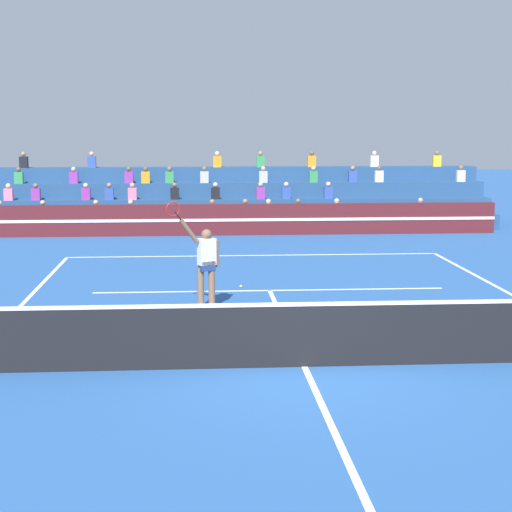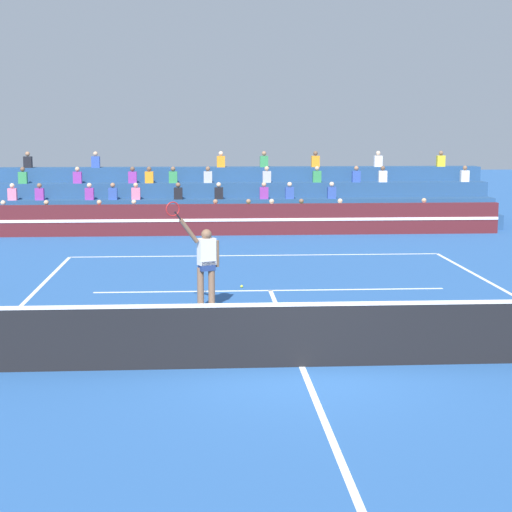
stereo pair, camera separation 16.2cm
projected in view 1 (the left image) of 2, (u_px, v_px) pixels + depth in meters
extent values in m
plane|color=#285699|center=(304.00, 367.00, 13.77)|extent=(120.00, 120.00, 0.00)
cube|color=white|center=(254.00, 255.00, 25.50)|extent=(11.00, 0.10, 0.01)
cube|color=white|center=(270.00, 290.00, 20.10)|extent=(8.25, 0.10, 0.01)
cube|color=white|center=(304.00, 367.00, 13.77)|extent=(0.10, 12.85, 0.01)
cube|color=black|center=(305.00, 337.00, 13.69)|extent=(11.90, 0.02, 1.00)
cube|color=white|center=(305.00, 304.00, 13.61)|extent=(11.90, 0.04, 0.06)
cube|color=#51191E|center=(244.00, 220.00, 30.16)|extent=(18.00, 0.24, 1.10)
cube|color=white|center=(244.00, 220.00, 30.03)|extent=(18.00, 0.02, 0.10)
cube|color=navy|center=(242.00, 223.00, 31.46)|extent=(19.08, 0.95, 0.55)
cube|color=pink|center=(420.00, 209.00, 31.68)|extent=(0.32, 0.22, 0.44)
sphere|color=tan|center=(420.00, 200.00, 31.64)|extent=(0.18, 0.18, 0.18)
cube|color=#2D4CA5|center=(0.00, 212.00, 30.60)|extent=(0.32, 0.22, 0.44)
cube|color=#2D4CA5|center=(131.00, 211.00, 30.93)|extent=(0.32, 0.22, 0.44)
sphere|color=beige|center=(131.00, 202.00, 30.88)|extent=(0.18, 0.18, 0.18)
cube|color=#338C4C|center=(245.00, 210.00, 31.22)|extent=(0.32, 0.22, 0.44)
sphere|color=#9E7051|center=(245.00, 201.00, 31.17)|extent=(0.18, 0.18, 0.18)
cube|color=silver|center=(268.00, 210.00, 31.28)|extent=(0.32, 0.22, 0.44)
sphere|color=beige|center=(268.00, 201.00, 31.23)|extent=(0.18, 0.18, 0.18)
cube|color=silver|center=(337.00, 210.00, 31.46)|extent=(0.32, 0.22, 0.44)
sphere|color=beige|center=(337.00, 201.00, 31.41)|extent=(0.18, 0.18, 0.18)
cube|color=red|center=(96.00, 211.00, 30.84)|extent=(0.32, 0.22, 0.44)
sphere|color=tan|center=(96.00, 202.00, 30.79)|extent=(0.18, 0.18, 0.18)
cube|color=black|center=(43.00, 212.00, 30.71)|extent=(0.32, 0.22, 0.44)
sphere|color=tan|center=(43.00, 203.00, 30.66)|extent=(0.18, 0.18, 0.18)
cube|color=pink|center=(212.00, 210.00, 31.14)|extent=(0.32, 0.22, 0.44)
sphere|color=#9E7051|center=(212.00, 202.00, 31.09)|extent=(0.18, 0.18, 0.18)
cube|color=#338C4C|center=(298.00, 210.00, 31.36)|extent=(0.32, 0.22, 0.44)
sphere|color=brown|center=(298.00, 201.00, 31.31)|extent=(0.18, 0.18, 0.18)
cube|color=navy|center=(241.00, 213.00, 32.35)|extent=(19.08, 0.95, 1.10)
cube|color=purple|center=(261.00, 193.00, 32.12)|extent=(0.32, 0.22, 0.44)
sphere|color=tan|center=(261.00, 185.00, 32.07)|extent=(0.18, 0.18, 0.18)
cube|color=pink|center=(9.00, 194.00, 31.46)|extent=(0.32, 0.22, 0.44)
sphere|color=beige|center=(8.00, 186.00, 31.41)|extent=(0.18, 0.18, 0.18)
cube|color=pink|center=(132.00, 194.00, 31.78)|extent=(0.32, 0.22, 0.44)
sphere|color=tan|center=(132.00, 185.00, 31.73)|extent=(0.18, 0.18, 0.18)
cube|color=#2D4CA5|center=(109.00, 194.00, 31.72)|extent=(0.32, 0.22, 0.44)
sphere|color=#9E7051|center=(109.00, 185.00, 31.67)|extent=(0.18, 0.18, 0.18)
cube|color=black|center=(175.00, 194.00, 31.89)|extent=(0.32, 0.22, 0.44)
sphere|color=brown|center=(175.00, 185.00, 31.85)|extent=(0.18, 0.18, 0.18)
cube|color=#2D4CA5|center=(328.00, 193.00, 32.30)|extent=(0.32, 0.22, 0.44)
sphere|color=beige|center=(328.00, 184.00, 32.25)|extent=(0.18, 0.18, 0.18)
cube|color=purple|center=(86.00, 194.00, 31.66)|extent=(0.32, 0.22, 0.44)
sphere|color=beige|center=(86.00, 185.00, 31.61)|extent=(0.18, 0.18, 0.18)
cube|color=#2D4CA5|center=(286.00, 193.00, 32.19)|extent=(0.32, 0.22, 0.44)
sphere|color=beige|center=(286.00, 184.00, 32.14)|extent=(0.18, 0.18, 0.18)
cube|color=black|center=(215.00, 193.00, 32.00)|extent=(0.32, 0.22, 0.44)
sphere|color=beige|center=(215.00, 185.00, 31.95)|extent=(0.18, 0.18, 0.18)
cube|color=purple|center=(36.00, 194.00, 31.53)|extent=(0.32, 0.22, 0.44)
sphere|color=brown|center=(35.00, 186.00, 31.48)|extent=(0.18, 0.18, 0.18)
cube|color=navy|center=(240.00, 204.00, 33.25)|extent=(19.08, 0.95, 1.65)
cube|color=#B2B2B7|center=(204.00, 177.00, 32.83)|extent=(0.32, 0.22, 0.44)
sphere|color=brown|center=(204.00, 169.00, 32.78)|extent=(0.18, 0.18, 0.18)
cube|color=#2D4CA5|center=(353.00, 176.00, 33.23)|extent=(0.32, 0.22, 0.44)
sphere|color=#9E7051|center=(353.00, 168.00, 33.19)|extent=(0.18, 0.18, 0.18)
cube|color=silver|center=(379.00, 176.00, 33.31)|extent=(0.32, 0.22, 0.44)
sphere|color=brown|center=(379.00, 168.00, 33.26)|extent=(0.18, 0.18, 0.18)
cube|color=purple|center=(129.00, 177.00, 32.62)|extent=(0.32, 0.22, 0.44)
sphere|color=brown|center=(129.00, 169.00, 32.57)|extent=(0.18, 0.18, 0.18)
cube|color=#338C4C|center=(170.00, 177.00, 32.73)|extent=(0.32, 0.22, 0.44)
sphere|color=brown|center=(169.00, 169.00, 32.68)|extent=(0.18, 0.18, 0.18)
cube|color=orange|center=(146.00, 177.00, 32.67)|extent=(0.32, 0.22, 0.44)
sphere|color=brown|center=(145.00, 169.00, 32.62)|extent=(0.18, 0.18, 0.18)
cube|color=#338C4C|center=(19.00, 178.00, 32.33)|extent=(0.32, 0.22, 0.44)
sphere|color=brown|center=(18.00, 169.00, 32.28)|extent=(0.18, 0.18, 0.18)
cube|color=purple|center=(74.00, 178.00, 32.47)|extent=(0.32, 0.22, 0.44)
sphere|color=tan|center=(73.00, 169.00, 32.43)|extent=(0.18, 0.18, 0.18)
cube|color=#338C4C|center=(313.00, 177.00, 33.12)|extent=(0.32, 0.22, 0.44)
sphere|color=tan|center=(313.00, 168.00, 33.08)|extent=(0.18, 0.18, 0.18)
cube|color=silver|center=(461.00, 176.00, 33.54)|extent=(0.32, 0.22, 0.44)
sphere|color=brown|center=(461.00, 168.00, 33.49)|extent=(0.18, 0.18, 0.18)
cube|color=#B2B2B7|center=(263.00, 177.00, 32.99)|extent=(0.32, 0.22, 0.44)
sphere|color=tan|center=(263.00, 169.00, 32.94)|extent=(0.18, 0.18, 0.18)
cube|color=navy|center=(238.00, 195.00, 34.14)|extent=(19.08, 0.95, 2.20)
cube|color=orange|center=(312.00, 161.00, 33.98)|extent=(0.32, 0.22, 0.44)
sphere|color=brown|center=(312.00, 153.00, 33.93)|extent=(0.18, 0.18, 0.18)
cube|color=orange|center=(217.00, 162.00, 33.72)|extent=(0.32, 0.22, 0.44)
sphere|color=beige|center=(217.00, 153.00, 33.67)|extent=(0.18, 0.18, 0.18)
cube|color=#2D4CA5|center=(92.00, 162.00, 33.37)|extent=(0.32, 0.22, 0.44)
sphere|color=tan|center=(92.00, 154.00, 33.32)|extent=(0.18, 0.18, 0.18)
cube|color=silver|center=(374.00, 161.00, 34.16)|extent=(0.32, 0.22, 0.44)
sphere|color=beige|center=(374.00, 153.00, 34.11)|extent=(0.18, 0.18, 0.18)
cube|color=#338C4C|center=(260.00, 162.00, 33.84)|extent=(0.32, 0.22, 0.44)
sphere|color=#9E7051|center=(260.00, 153.00, 33.79)|extent=(0.18, 0.18, 0.18)
cube|color=yellow|center=(437.00, 161.00, 34.34)|extent=(0.32, 0.22, 0.44)
sphere|color=brown|center=(437.00, 153.00, 34.29)|extent=(0.18, 0.18, 0.18)
cube|color=black|center=(24.00, 162.00, 33.18)|extent=(0.32, 0.22, 0.44)
sphere|color=#9E7051|center=(23.00, 154.00, 33.14)|extent=(0.18, 0.18, 0.18)
cylinder|color=brown|center=(212.00, 288.00, 17.98)|extent=(0.14, 0.14, 0.90)
cylinder|color=brown|center=(201.00, 289.00, 17.94)|extent=(0.14, 0.14, 0.90)
cube|color=navy|center=(207.00, 266.00, 17.87)|extent=(0.37, 0.31, 0.20)
cube|color=silver|center=(207.00, 252.00, 17.83)|extent=(0.41, 0.33, 0.56)
sphere|color=brown|center=(207.00, 235.00, 17.77)|extent=(0.22, 0.22, 0.22)
cube|color=white|center=(213.00, 308.00, 18.01)|extent=(0.22, 0.29, 0.09)
cube|color=white|center=(202.00, 308.00, 17.97)|extent=(0.22, 0.29, 0.09)
cylinder|color=brown|center=(217.00, 254.00, 17.95)|extent=(0.09, 0.09, 0.56)
cylinder|color=brown|center=(189.00, 231.00, 17.57)|extent=(0.43, 0.26, 0.53)
cylinder|color=black|center=(178.00, 216.00, 17.41)|extent=(0.16, 0.09, 0.20)
torus|color=#B21E1E|center=(173.00, 209.00, 17.34)|extent=(0.40, 0.20, 0.43)
sphere|color=#C6DB33|center=(241.00, 286.00, 20.44)|extent=(0.07, 0.07, 0.07)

